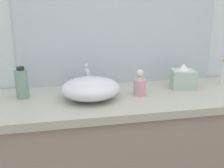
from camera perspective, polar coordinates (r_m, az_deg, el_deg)
The scene contains 8 objects.
bathroom_wall_rear at distance 1.77m, azimuth 4.38°, elevation 14.81°, with size 6.00×0.06×2.60m, color silver.
vanity_counter at distance 1.68m, azimuth 4.02°, elevation -16.43°, with size 1.62×0.58×0.86m.
sink_basin at distance 1.42m, azimuth -4.77°, elevation -0.98°, with size 0.33×0.31×0.12m, color silver.
faucet at distance 1.58m, azimuth -5.60°, elevation 1.92°, with size 0.03×0.13×0.16m.
soap_dispenser at distance 1.49m, azimuth 6.17°, elevation -0.23°, with size 0.07×0.07×0.15m.
lotion_bottle at distance 1.51m, azimuth -19.45°, elevation 0.07°, with size 0.07×0.07×0.18m.
perfume_bottle at distance 1.85m, azimuth 23.77°, elevation 2.39°, with size 0.05×0.05×0.18m.
tissue_box at distance 1.68m, azimuth 15.50°, elevation 1.33°, with size 0.17×0.17×0.16m.
Camera 1 is at (-0.49, -0.97, 1.32)m, focal length 41.04 mm.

